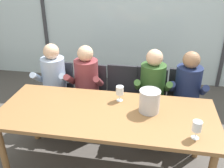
{
  "coord_description": "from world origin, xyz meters",
  "views": [
    {
      "loc": [
        0.44,
        -2.15,
        2.16
      ],
      "look_at": [
        0.0,
        0.35,
        0.91
      ],
      "focal_mm": 40.07,
      "sensor_mm": 36.0,
      "label": 1
    }
  ],
  "objects": [
    {
      "name": "dining_table",
      "position": [
        0.0,
        0.0,
        0.68
      ],
      "size": [
        2.26,
        0.92,
        0.76
      ],
      "color": "olive",
      "rests_on": "ground"
    },
    {
      "name": "wine_glass_by_left_taster",
      "position": [
        0.1,
        0.26,
        0.87
      ],
      "size": [
        0.08,
        0.08,
        0.17
      ],
      "color": "silver",
      "rests_on": "dining_table"
    },
    {
      "name": "person_navy_polo",
      "position": [
        0.89,
        0.73,
        0.68
      ],
      "size": [
        0.49,
        0.63,
        1.19
      ],
      "rotation": [
        0.0,
        0.0,
        -0.09
      ],
      "color": "#192347",
      "rests_on": "ground"
    },
    {
      "name": "chair_left_of_center",
      "position": [
        -0.41,
        0.88,
        0.51
      ],
      "size": [
        0.48,
        0.48,
        0.87
      ],
      "rotation": [
        0.0,
        0.0,
        -0.11
      ],
      "color": "#232328",
      "rests_on": "ground"
    },
    {
      "name": "ice_bucket_primary",
      "position": [
        0.43,
        0.09,
        0.88
      ],
      "size": [
        0.22,
        0.22,
        0.24
      ],
      "color": "#B7B7BC",
      "rests_on": "dining_table"
    },
    {
      "name": "chair_right_of_center",
      "position": [
        0.42,
        0.88,
        0.51
      ],
      "size": [
        0.49,
        0.49,
        0.87
      ],
      "rotation": [
        0.0,
        0.0,
        -0.13
      ],
      "color": "#232328",
      "rests_on": "ground"
    },
    {
      "name": "hillside_vineyard",
      "position": [
        0.0,
        6.32,
        0.84
      ],
      "size": [
        13.46,
        2.4,
        1.69
      ],
      "primitive_type": "cube",
      "color": "#568942",
      "rests_on": "ground"
    },
    {
      "name": "person_pale_blue_shirt",
      "position": [
        -0.89,
        0.73,
        0.68
      ],
      "size": [
        0.49,
        0.63,
        1.19
      ],
      "rotation": [
        0.0,
        0.0,
        0.09
      ],
      "color": "#9EB2D1",
      "rests_on": "ground"
    },
    {
      "name": "chair_center",
      "position": [
        0.03,
        0.9,
        0.51
      ],
      "size": [
        0.44,
        0.44,
        0.87
      ],
      "rotation": [
        0.0,
        0.0,
        -0.01
      ],
      "color": "#232328",
      "rests_on": "ground"
    },
    {
      "name": "window_mullion_left",
      "position": [
        -1.68,
        2.41,
        1.3
      ],
      "size": [
        0.06,
        0.06,
        2.6
      ],
      "primitive_type": "cube",
      "color": "#38383D",
      "rests_on": "ground"
    },
    {
      "name": "window_glass_panel",
      "position": [
        0.0,
        2.43,
        1.3
      ],
      "size": [
        7.46,
        0.03,
        2.6
      ],
      "primitive_type": "cube",
      "color": "silver",
      "rests_on": "ground"
    },
    {
      "name": "person_maroon_top",
      "position": [
        -0.43,
        0.73,
        0.68
      ],
      "size": [
        0.47,
        0.62,
        1.19
      ],
      "rotation": [
        0.0,
        0.0,
        0.02
      ],
      "color": "brown",
      "rests_on": "ground"
    },
    {
      "name": "person_olive_shirt",
      "position": [
        0.46,
        0.73,
        0.68
      ],
      "size": [
        0.47,
        0.62,
        1.19
      ],
      "rotation": [
        0.0,
        0.0,
        0.03
      ],
      "color": "#2D5123",
      "rests_on": "ground"
    },
    {
      "name": "ground",
      "position": [
        0.0,
        1.0,
        0.0
      ],
      "size": [
        14.0,
        14.0,
        0.0
      ],
      "primitive_type": "plane",
      "color": "#4C4742"
    },
    {
      "name": "wine_glass_near_bucket",
      "position": [
        0.85,
        -0.28,
        0.87
      ],
      "size": [
        0.08,
        0.08,
        0.17
      ],
      "color": "silver",
      "rests_on": "dining_table"
    },
    {
      "name": "chair_near_window_right",
      "position": [
        0.87,
        0.9,
        0.51
      ],
      "size": [
        0.48,
        0.48,
        0.87
      ],
      "rotation": [
        0.0,
        0.0,
        -0.1
      ],
      "color": "#232328",
      "rests_on": "ground"
    },
    {
      "name": "chair_near_curtain",
      "position": [
        -0.9,
        0.9,
        0.51
      ],
      "size": [
        0.48,
        0.48,
        0.87
      ],
      "rotation": [
        0.0,
        0.0,
        -0.1
      ],
      "color": "#232328",
      "rests_on": "ground"
    }
  ]
}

